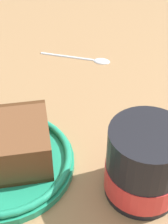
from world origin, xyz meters
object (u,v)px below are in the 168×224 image
at_px(small_plate, 5,162).
at_px(tea_mug, 144,165).
at_px(cake_slice, 1,145).
at_px(teaspoon, 90,58).

relative_size(small_plate, tea_mug, 1.54).
bearing_deg(small_plate, cake_slice, 34.65).
bearing_deg(teaspoon, tea_mug, -143.85).
relative_size(cake_slice, teaspoon, 1.11).
distance_m(cake_slice, teaspoon, 0.27).
distance_m(small_plate, cake_slice, 0.03).
relative_size(small_plate, teaspoon, 1.32).
xyz_separation_m(small_plate, tea_mug, (0.04, -0.16, 0.03)).
relative_size(small_plate, cake_slice, 1.19).
distance_m(small_plate, teaspoon, 0.27).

